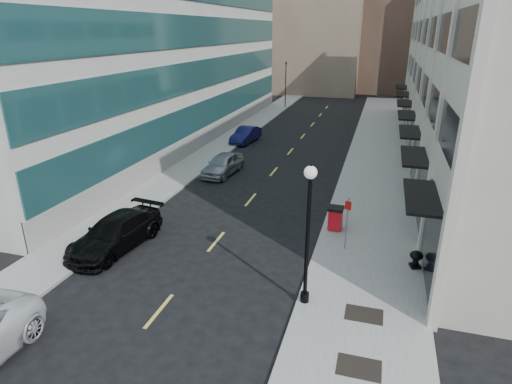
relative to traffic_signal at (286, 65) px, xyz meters
The scene contains 18 objects.
ground 48.65m from the traffic_signal, 83.46° to the right, with size 160.00×160.00×0.00m, color black.
sidewalk_right 31.38m from the traffic_signal, 65.10° to the right, with size 5.00×80.00×0.15m, color gray.
sidewalk_left 28.58m from the traffic_signal, 92.05° to the right, with size 3.00×80.00×0.15m, color gray.
building_left 23.84m from the traffic_signal, 116.45° to the right, with size 16.14×46.00×20.00m.
skyline_tan_near 21.70m from the traffic_signal, 85.71° to the left, with size 14.00×18.00×28.00m, color #948061.
skyline_tan_far 31.63m from the traffic_signal, 105.82° to the left, with size 12.00×14.00×22.00m, color #948061.
skyline_stone 29.91m from the traffic_signal, 37.45° to the left, with size 10.00×14.00×20.00m, color beige.
grate_mid 49.11m from the traffic_signal, 74.43° to the right, with size 1.40×1.00×0.01m, color black.
grate_far 46.43m from the traffic_signal, 73.49° to the right, with size 1.40×1.00×0.01m, color black.
road_centerline 32.00m from the traffic_signal, 79.94° to the right, with size 0.15×68.20×0.01m.
traffic_signal is the anchor object (origin of this frame).
car_black_pickup 42.30m from the traffic_signal, 88.60° to the right, with size 2.27×5.57×1.62m, color black.
car_silver_sedan 30.16m from the traffic_signal, 86.14° to the right, with size 1.83×4.56×1.55m, color #95989D.
car_blue_sedan 20.63m from the traffic_signal, 88.00° to the right, with size 1.54×4.42×1.46m, color #131449.
trash_bin 39.07m from the traffic_signal, 73.24° to the right, with size 0.81×0.90×1.27m.
lamppost 45.35m from the traffic_signal, 76.21° to the right, with size 0.47×0.47×5.70m.
sign_post 41.13m from the traffic_signal, 73.11° to the right, with size 0.30×0.14×2.67m.
urn_planter 43.10m from the traffic_signal, 69.34° to the right, with size 0.58×0.58×0.80m.
Camera 1 is at (7.49, -10.14, 10.17)m, focal length 30.00 mm.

